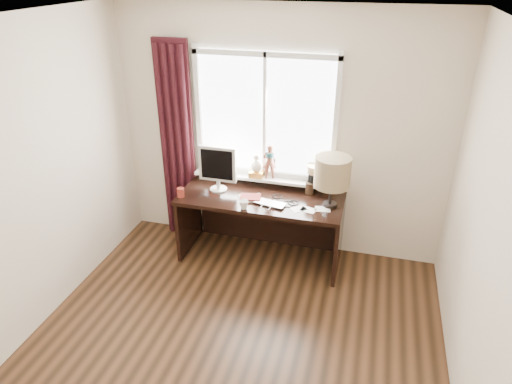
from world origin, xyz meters
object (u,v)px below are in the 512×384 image
(laptop, at_px, (270,204))
(mug, at_px, (244,204))
(monitor, at_px, (217,166))
(desk, at_px, (263,213))
(table_lamp, at_px, (332,173))
(red_cup, at_px, (181,192))

(laptop, bearing_deg, mug, -137.13)
(mug, relative_size, monitor, 0.19)
(desk, relative_size, monitor, 3.47)
(table_lamp, bearing_deg, desk, 171.83)
(laptop, relative_size, red_cup, 3.19)
(laptop, bearing_deg, desk, 130.90)
(monitor, relative_size, table_lamp, 0.94)
(monitor, bearing_deg, table_lamp, -2.15)
(laptop, bearing_deg, monitor, 175.07)
(desk, xyz_separation_m, monitor, (-0.48, -0.06, 0.52))
(laptop, xyz_separation_m, desk, (-0.13, 0.24, -0.26))
(desk, bearing_deg, table_lamp, -8.17)
(laptop, relative_size, monitor, 0.63)
(laptop, height_order, table_lamp, table_lamp)
(laptop, height_order, monitor, monitor)
(desk, bearing_deg, laptop, -60.43)
(mug, bearing_deg, monitor, 139.53)
(laptop, height_order, red_cup, red_cup)
(desk, height_order, monitor, monitor)
(red_cup, xyz_separation_m, desk, (0.80, 0.31, -0.29))
(mug, xyz_separation_m, table_lamp, (0.81, 0.28, 0.32))
(mug, bearing_deg, desk, 75.18)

